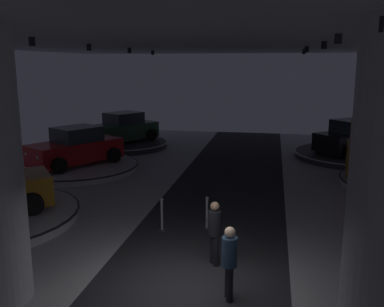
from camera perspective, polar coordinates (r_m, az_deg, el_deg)
The scene contains 12 objects.
ground at distance 9.61m, azimuth -0.76°, elevation -18.12°, with size 24.00×44.00×0.06m.
ceiling_with_spotlights at distance 8.36m, azimuth -0.87°, elevation 17.18°, with size 24.00×44.00×0.39m.
display_platform_deep_right at distance 23.59m, azimuth 20.77°, elevation -0.17°, with size 6.00×6.00×0.30m.
display_car_deep_right at distance 23.41m, azimuth 20.89°, elevation 1.97°, with size 4.38×4.06×1.71m.
display_platform_far_left at distance 20.25m, azimuth -15.26°, elevation -1.73°, with size 5.70×5.70×0.29m.
display_car_far_left at distance 20.09m, azimuth -15.32°, elevation 0.76°, with size 3.71×4.53×1.71m.
display_platform_deep_left at distance 25.33m, azimuth -9.28°, elevation 1.26°, with size 5.28×5.28×0.32m.
display_car_deep_left at distance 25.20m, azimuth -9.30°, elevation 3.30°, with size 3.74×4.52×1.71m.
visitor_walking_near at distance 10.37m, azimuth 3.04°, elevation -10.06°, with size 0.32×0.32×1.59m.
visitor_walking_far at distance 8.94m, azimuth 5.02°, elevation -13.84°, with size 0.32×0.32×1.59m.
stanchion_a at distance 12.56m, azimuth -4.05°, elevation -8.70°, with size 0.28×0.28×1.01m.
stanchion_b at distance 12.66m, azimuth 2.00°, elevation -8.51°, with size 0.28×0.28×1.01m.
Camera 1 is at (1.68, -8.15, 4.78)m, focal length 39.90 mm.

